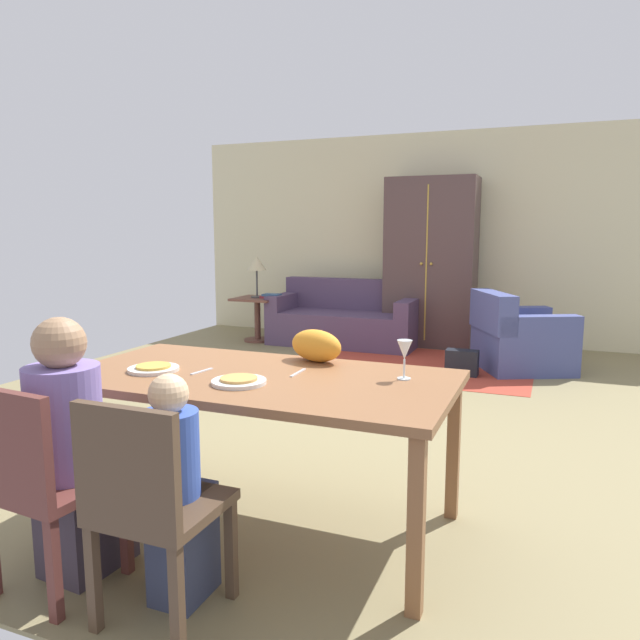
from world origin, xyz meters
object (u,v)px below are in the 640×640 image
cat (316,346)px  armoire (431,263)px  plate_near_child (239,382)px  plate_near_man (154,369)px  side_table (257,313)px  dining_chair_child (149,500)px  person_child (177,496)px  handbag (462,363)px  book_lower (270,297)px  book_upper (272,295)px  armchair (518,340)px  dining_chair_man (39,478)px  person_man (74,457)px  dining_table (258,388)px  wine_glass (405,351)px  couch (346,321)px  table_lamp (257,265)px

cat → armoire: 4.61m
plate_near_child → armoire: bearing=91.8°
plate_near_man → side_table: size_ratio=0.43×
dining_chair_child → person_child: (0.00, 0.17, -0.06)m
handbag → book_lower: bearing=160.7°
cat → book_upper: size_ratio=1.45×
armchair → book_upper: size_ratio=5.21×
dining_chair_man → plate_near_child: bearing=51.6°
person_child → book_lower: 5.50m
side_table → cat: bearing=-58.3°
plate_near_man → plate_near_child: size_ratio=1.00×
person_man → cat: 1.28m
book_upper → armoire: bearing=17.2°
dining_table → armoire: (-0.16, 4.98, 0.36)m
plate_near_child → handbag: size_ratio=0.78×
book_lower → side_table: bearing=-174.5°
plate_near_man → dining_chair_child: (0.52, -0.72, -0.28)m
dining_chair_man → book_lower: dining_chair_man is taller
plate_near_man → side_table: 4.86m
person_child → handbag: bearing=83.4°
plate_near_child → dining_chair_child: dining_chair_child is taller
wine_glass → side_table: size_ratio=0.32×
plate_near_man → person_child: 0.83m
dining_chair_man → side_table: 5.51m
person_man → dining_table: bearing=52.4°
dining_table → book_upper: size_ratio=8.54×
couch → book_lower: (-0.97, -0.24, 0.29)m
person_child → cat: 1.14m
dining_chair_man → cat: cat is taller
plate_near_child → cat: 0.59m
plate_near_child → person_child: person_child is taller
wine_glass → couch: (-1.85, 4.45, -0.59)m
armoire → side_table: (-2.15, -0.61, -0.67)m
person_man → couch: (-0.66, 5.30, -0.21)m
dining_table → handbag: (0.48, 3.47, -0.56)m
armoire → table_lamp: 2.24m
wine_glass → table_lamp: table_lamp is taller
table_lamp → person_child: bearing=-65.3°
wine_glass → person_man: (-1.19, -0.85, -0.38)m
wine_glass → dining_chair_child: (-0.68, -1.02, -0.40)m
table_lamp → handbag: table_lamp is taller
dining_chair_man → couch: (-0.65, 5.47, -0.19)m
couch → book_upper: size_ratio=8.46×
dining_table → cat: cat is taller
side_table → person_child: bearing=-65.3°
wine_glass → dining_chair_man: size_ratio=0.21×
couch → armoire: armoire is taller
plate_near_child → cat: size_ratio=0.78×
person_child → table_lamp: (-2.32, 5.04, 0.58)m
dining_table → book_lower: 4.88m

